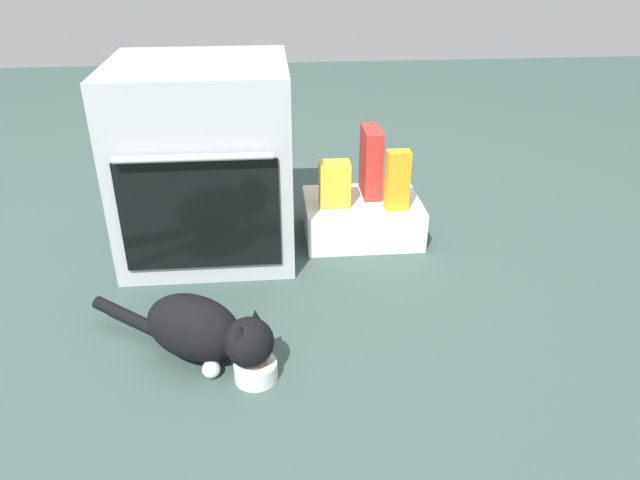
{
  "coord_description": "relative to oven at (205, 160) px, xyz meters",
  "views": [
    {
      "loc": [
        0.21,
        -1.75,
        1.17
      ],
      "look_at": [
        0.37,
        -0.04,
        0.25
      ],
      "focal_mm": 33.44,
      "sensor_mm": 36.0,
      "label": 1
    }
  ],
  "objects": [
    {
      "name": "ground",
      "position": [
        0.03,
        -0.43,
        -0.37
      ],
      "size": [
        8.0,
        8.0,
        0.0
      ],
      "primitive_type": "plane",
      "color": "#384C47"
    },
    {
      "name": "oven",
      "position": [
        0.0,
        0.0,
        0.0
      ],
      "size": [
        0.64,
        0.64,
        0.74
      ],
      "color": "#B7BABF",
      "rests_on": "ground"
    },
    {
      "name": "pantry_cabinet",
      "position": [
        0.62,
        0.03,
        -0.29
      ],
      "size": [
        0.47,
        0.35,
        0.16
      ],
      "primitive_type": "cube",
      "color": "white",
      "rests_on": "ground"
    },
    {
      "name": "food_bowl",
      "position": [
        0.18,
        -0.83,
        -0.33
      ],
      "size": [
        0.13,
        0.13,
        0.08
      ],
      "color": "white",
      "rests_on": "ground"
    },
    {
      "name": "cat",
      "position": [
        0.03,
        -0.74,
        -0.26
      ],
      "size": [
        0.59,
        0.41,
        0.21
      ],
      "rotation": [
        0.0,
        0.0,
        -0.56
      ],
      "color": "black",
      "rests_on": "ground"
    },
    {
      "name": "cereal_box",
      "position": [
        0.66,
        0.09,
        -0.06
      ],
      "size": [
        0.07,
        0.18,
        0.28
      ],
      "primitive_type": "cube",
      "color": "#B72D28",
      "rests_on": "pantry_cabinet"
    },
    {
      "name": "snack_bag",
      "position": [
        0.5,
        -0.01,
        -0.11
      ],
      "size": [
        0.12,
        0.09,
        0.18
      ],
      "primitive_type": "cube",
      "color": "yellow",
      "rests_on": "pantry_cabinet"
    },
    {
      "name": "juice_carton",
      "position": [
        0.74,
        -0.06,
        -0.08
      ],
      "size": [
        0.09,
        0.06,
        0.24
      ],
      "primitive_type": "cube",
      "color": "orange",
      "rests_on": "pantry_cabinet"
    }
  ]
}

